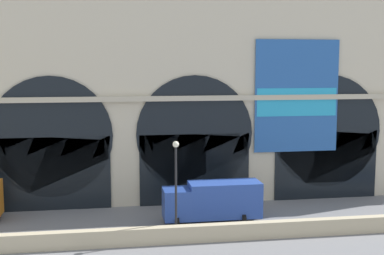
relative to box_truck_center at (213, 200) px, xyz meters
The scene contains 5 objects.
ground_plane 1.84m from the box_truck_center, 139.50° to the left, with size 200.00×200.00×0.00m, color slate.
quay_parapet_wall 4.37m from the box_truck_center, 97.20° to the right, with size 90.00×0.70×1.17m, color #BCAD8C.
station_building 12.23m from the box_truck_center, 93.38° to the left, with size 50.38×6.29×21.67m.
box_truck_center is the anchor object (origin of this frame).
street_lamp_quayside 5.47m from the box_truck_center, 134.44° to the right, with size 0.44×0.44×6.90m.
Camera 1 is at (-7.26, -38.47, 12.16)m, focal length 48.47 mm.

